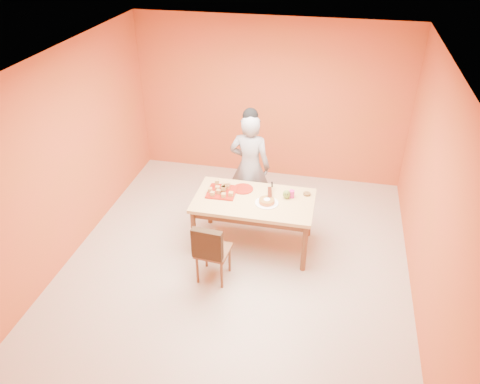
% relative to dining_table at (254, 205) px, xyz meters
% --- Properties ---
extents(floor, '(5.00, 5.00, 0.00)m').
position_rel_dining_table_xyz_m(floor, '(-0.14, -0.40, -0.67)').
color(floor, beige).
rests_on(floor, ground).
extents(ceiling, '(5.00, 5.00, 0.00)m').
position_rel_dining_table_xyz_m(ceiling, '(-0.14, -0.40, 2.03)').
color(ceiling, white).
rests_on(ceiling, wall_back).
extents(wall_back, '(4.50, 0.00, 4.50)m').
position_rel_dining_table_xyz_m(wall_back, '(-0.14, 2.10, 0.68)').
color(wall_back, '#D55031').
rests_on(wall_back, floor).
extents(wall_left, '(0.00, 5.00, 5.00)m').
position_rel_dining_table_xyz_m(wall_left, '(-2.39, -0.40, 0.68)').
color(wall_left, '#D55031').
rests_on(wall_left, floor).
extents(wall_right, '(0.00, 5.00, 5.00)m').
position_rel_dining_table_xyz_m(wall_right, '(2.11, -0.40, 0.68)').
color(wall_right, '#D55031').
rests_on(wall_right, floor).
extents(dining_table, '(1.60, 0.90, 0.76)m').
position_rel_dining_table_xyz_m(dining_table, '(0.00, 0.00, 0.00)').
color(dining_table, tan).
rests_on(dining_table, floor).
extents(dining_chair, '(0.43, 0.49, 0.87)m').
position_rel_dining_table_xyz_m(dining_chair, '(-0.37, -0.79, -0.21)').
color(dining_chair, brown).
rests_on(dining_chair, floor).
extents(pastry_pile, '(0.35, 0.35, 0.11)m').
position_rel_dining_table_xyz_m(pastry_pile, '(-0.46, 0.07, 0.17)').
color(pastry_pile, tan).
rests_on(pastry_pile, pastry_platter).
extents(person, '(0.63, 0.43, 1.66)m').
position_rel_dining_table_xyz_m(person, '(-0.21, 0.75, 0.17)').
color(person, gray).
rests_on(person, floor).
extents(pastry_platter, '(0.39, 0.39, 0.02)m').
position_rel_dining_table_xyz_m(pastry_platter, '(-0.46, 0.07, 0.11)').
color(pastry_platter, maroon).
rests_on(pastry_platter, dining_table).
extents(red_dinner_plate, '(0.36, 0.36, 0.02)m').
position_rel_dining_table_xyz_m(red_dinner_plate, '(-0.20, 0.22, 0.10)').
color(red_dinner_plate, maroon).
rests_on(red_dinner_plate, dining_table).
extents(white_cake_plate, '(0.39, 0.39, 0.01)m').
position_rel_dining_table_xyz_m(white_cake_plate, '(0.18, -0.06, 0.10)').
color(white_cake_plate, white).
rests_on(white_cake_plate, dining_table).
extents(sponge_cake, '(0.26, 0.26, 0.05)m').
position_rel_dining_table_xyz_m(sponge_cake, '(0.18, -0.06, 0.13)').
color(sponge_cake, '#C57433').
rests_on(sponge_cake, white_cake_plate).
extents(cake_server, '(0.10, 0.28, 0.01)m').
position_rel_dining_table_xyz_m(cake_server, '(0.19, 0.12, 0.16)').
color(cake_server, silver).
rests_on(cake_server, sponge_cake).
extents(egg_ornament, '(0.12, 0.10, 0.13)m').
position_rel_dining_table_xyz_m(egg_ornament, '(0.42, 0.11, 0.16)').
color(egg_ornament, olive).
rests_on(egg_ornament, dining_table).
extents(magenta_glass, '(0.09, 0.09, 0.10)m').
position_rel_dining_table_xyz_m(magenta_glass, '(0.49, 0.16, 0.15)').
color(magenta_glass, '#CE1F7E').
rests_on(magenta_glass, dining_table).
extents(checker_tin, '(0.11, 0.11, 0.03)m').
position_rel_dining_table_xyz_m(checker_tin, '(0.68, 0.26, 0.11)').
color(checker_tin, '#33190D').
rests_on(checker_tin, dining_table).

